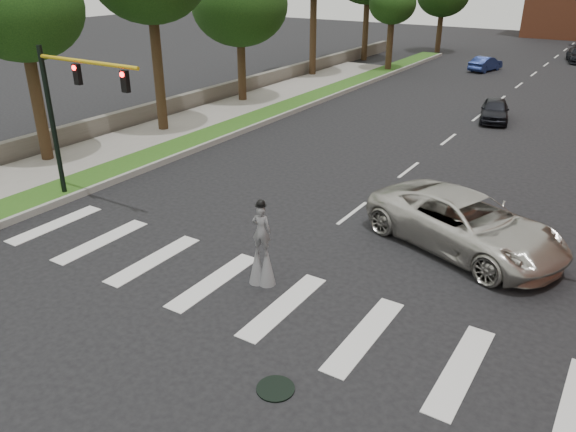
{
  "coord_description": "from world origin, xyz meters",
  "views": [
    {
      "loc": [
        8.72,
        -10.45,
        9.04
      ],
      "look_at": [
        0.02,
        3.23,
        1.7
      ],
      "focal_mm": 35.0,
      "sensor_mm": 36.0,
      "label": 1
    }
  ],
  "objects": [
    {
      "name": "ground_plane",
      "position": [
        0.0,
        0.0,
        0.0
      ],
      "size": [
        160.0,
        160.0,
        0.0
      ],
      "primitive_type": "plane",
      "color": "black",
      "rests_on": "ground"
    },
    {
      "name": "grass_median",
      "position": [
        -11.5,
        20.0,
        0.12
      ],
      "size": [
        2.0,
        60.0,
        0.25
      ],
      "primitive_type": "cube",
      "color": "#265017",
      "rests_on": "ground"
    },
    {
      "name": "median_curb",
      "position": [
        -10.45,
        20.0,
        0.14
      ],
      "size": [
        0.2,
        60.0,
        0.28
      ],
      "primitive_type": "cube",
      "color": "gray",
      "rests_on": "ground"
    },
    {
      "name": "sidewalk_left",
      "position": [
        -14.5,
        10.0,
        0.09
      ],
      "size": [
        4.0,
        60.0,
        0.18
      ],
      "primitive_type": "cube",
      "color": "gray",
      "rests_on": "ground"
    },
    {
      "name": "stone_wall",
      "position": [
        -17.0,
        22.0,
        0.55
      ],
      "size": [
        0.5,
        56.0,
        1.1
      ],
      "primitive_type": "cube",
      "color": "#5E5950",
      "rests_on": "ground"
    },
    {
      "name": "manhole",
      "position": [
        3.0,
        -2.0,
        0.02
      ],
      "size": [
        0.9,
        0.9,
        0.04
      ],
      "primitive_type": "cylinder",
      "color": "black",
      "rests_on": "ground"
    },
    {
      "name": "traffic_signal",
      "position": [
        -9.78,
        3.0,
        4.15
      ],
      "size": [
        5.3,
        0.23,
        6.2
      ],
      "color": "black",
      "rests_on": "ground"
    },
    {
      "name": "stilt_performer",
      "position": [
        0.03,
        1.73,
        1.06
      ],
      "size": [
        0.83,
        0.59,
        2.8
      ],
      "rotation": [
        0.0,
        0.0,
        3.38
      ],
      "color": "#332314",
      "rests_on": "ground"
    },
    {
      "name": "suv_crossing",
      "position": [
        4.55,
        7.34,
        0.96
      ],
      "size": [
        7.63,
        5.44,
        1.93
      ],
      "primitive_type": "imported",
      "rotation": [
        0.0,
        0.0,
        1.21
      ],
      "color": "beige",
      "rests_on": "ground"
    },
    {
      "name": "car_near",
      "position": [
        1.08,
        25.47,
        0.69
      ],
      "size": [
        2.5,
        4.31,
        1.38
      ],
      "primitive_type": "imported",
      "rotation": [
        0.0,
        0.0,
        0.23
      ],
      "color": "black",
      "rests_on": "ground"
    },
    {
      "name": "car_mid",
      "position": [
        -4.09,
        43.14,
        0.65
      ],
      "size": [
        2.27,
        4.17,
        1.3
      ],
      "primitive_type": "imported",
      "rotation": [
        0.0,
        0.0,
        2.9
      ],
      "color": "navy",
      "rests_on": "ground"
    },
    {
      "name": "tree_1",
      "position": [
        -15.57,
        5.52,
        7.17
      ],
      "size": [
        5.56,
        5.56,
        9.58
      ],
      "color": "#332314",
      "rests_on": "ground"
    },
    {
      "name": "tree_3",
      "position": [
        -15.29,
        21.28,
        6.49
      ],
      "size": [
        6.43,
        6.43,
        9.25
      ],
      "color": "#332314",
      "rests_on": "ground"
    },
    {
      "name": "tree_6",
      "position": [
        -11.46,
        38.15,
        5.72
      ],
      "size": [
        4.09,
        4.09,
        7.54
      ],
      "color": "#332314",
      "rests_on": "ground"
    }
  ]
}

